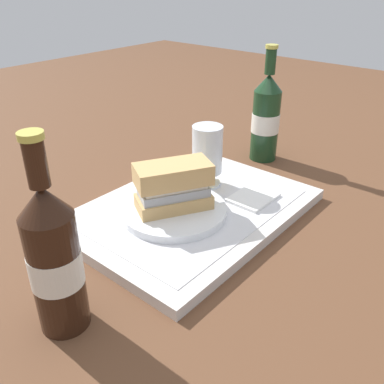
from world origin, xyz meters
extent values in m
plane|color=brown|center=(0.00, 0.00, 0.00)|extent=(3.00, 3.00, 0.00)
cube|color=silver|center=(0.00, 0.00, 0.01)|extent=(0.44, 0.32, 0.02)
cube|color=silver|center=(0.00, 0.00, 0.02)|extent=(0.38, 0.27, 0.00)
cylinder|color=white|center=(-0.04, 0.01, 0.03)|extent=(0.19, 0.19, 0.01)
cube|color=tan|center=(-0.04, 0.01, 0.05)|extent=(0.14, 0.12, 0.02)
cube|color=#9EA3A8|center=(-0.04, 0.01, 0.07)|extent=(0.13, 0.11, 0.02)
cube|color=silver|center=(-0.04, 0.01, 0.08)|extent=(0.12, 0.10, 0.01)
sphere|color=#47932D|center=(0.00, -0.02, 0.09)|extent=(0.04, 0.04, 0.04)
cube|color=tan|center=(-0.04, 0.01, 0.10)|extent=(0.14, 0.12, 0.04)
cylinder|color=silver|center=(0.08, 0.03, 0.02)|extent=(0.06, 0.06, 0.01)
cylinder|color=silver|center=(0.08, 0.03, 0.04)|extent=(0.01, 0.01, 0.02)
cylinder|color=silver|center=(0.08, 0.03, 0.10)|extent=(0.06, 0.06, 0.09)
cylinder|color=gold|center=(0.08, 0.03, 0.08)|extent=(0.06, 0.06, 0.06)
cylinder|color=white|center=(0.08, 0.03, 0.11)|extent=(0.05, 0.05, 0.01)
cube|color=white|center=(0.10, -0.07, 0.02)|extent=(0.09, 0.07, 0.01)
cylinder|color=#19381E|center=(0.32, 0.04, 0.08)|extent=(0.06, 0.06, 0.17)
cylinder|color=silver|center=(0.32, 0.04, 0.09)|extent=(0.07, 0.07, 0.05)
cone|color=#19381E|center=(0.32, 0.04, 0.18)|extent=(0.06, 0.06, 0.04)
cylinder|color=#19381E|center=(0.32, 0.04, 0.23)|extent=(0.02, 0.02, 0.05)
cylinder|color=#BFB74C|center=(0.32, 0.04, 0.26)|extent=(0.03, 0.03, 0.01)
cylinder|color=black|center=(-0.31, -0.05, 0.08)|extent=(0.06, 0.06, 0.17)
cylinder|color=silver|center=(-0.31, -0.05, 0.09)|extent=(0.07, 0.07, 0.05)
cone|color=black|center=(-0.31, -0.05, 0.18)|extent=(0.06, 0.06, 0.04)
cylinder|color=black|center=(-0.31, -0.05, 0.23)|extent=(0.02, 0.02, 0.05)
cylinder|color=#BFB74C|center=(-0.31, -0.05, 0.26)|extent=(0.03, 0.03, 0.01)
camera|label=1|loc=(-0.52, -0.44, 0.42)|focal=39.38mm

